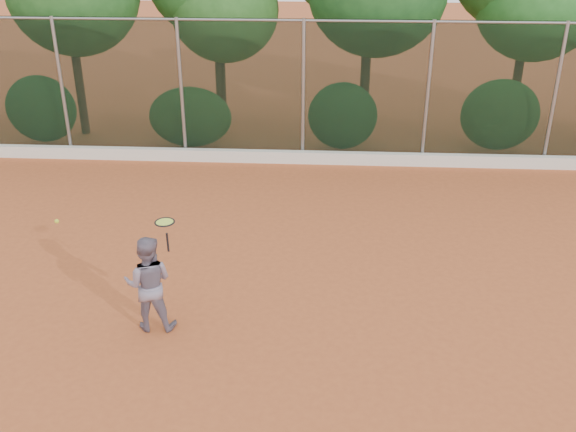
{
  "coord_description": "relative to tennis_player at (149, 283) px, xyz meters",
  "views": [
    {
      "loc": [
        0.58,
        -8.38,
        5.68
      ],
      "look_at": [
        0.0,
        1.0,
        1.25
      ],
      "focal_mm": 40.0,
      "sensor_mm": 36.0,
      "label": 1
    }
  ],
  "objects": [
    {
      "name": "tennis_ball_in_flight",
      "position": [
        -1.48,
        0.52,
        0.73
      ],
      "size": [
        0.07,
        0.07,
        0.07
      ],
      "color": "#C9D931",
      "rests_on": "ground"
    },
    {
      "name": "tennis_racket",
      "position": [
        0.34,
        -0.03,
        0.99
      ],
      "size": [
        0.36,
        0.36,
        0.51
      ],
      "color": "black",
      "rests_on": "ground"
    },
    {
      "name": "ground",
      "position": [
        1.97,
        0.41,
        -0.75
      ],
      "size": [
        80.0,
        80.0,
        0.0
      ],
      "primitive_type": "plane",
      "color": "#B9572B",
      "rests_on": "ground"
    },
    {
      "name": "chainlink_fence",
      "position": [
        1.97,
        7.41,
        1.1
      ],
      "size": [
        24.09,
        0.09,
        3.5
      ],
      "color": "black",
      "rests_on": "ground"
    },
    {
      "name": "tennis_player",
      "position": [
        0.0,
        0.0,
        0.0
      ],
      "size": [
        0.77,
        0.61,
        1.51
      ],
      "primitive_type": "imported",
      "rotation": [
        0.0,
        0.0,
        3.2
      ],
      "color": "slate",
      "rests_on": "ground"
    },
    {
      "name": "concrete_curb",
      "position": [
        1.97,
        7.23,
        -0.6
      ],
      "size": [
        24.0,
        0.2,
        0.3
      ],
      "primitive_type": "cube",
      "color": "white",
      "rests_on": "ground"
    }
  ]
}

